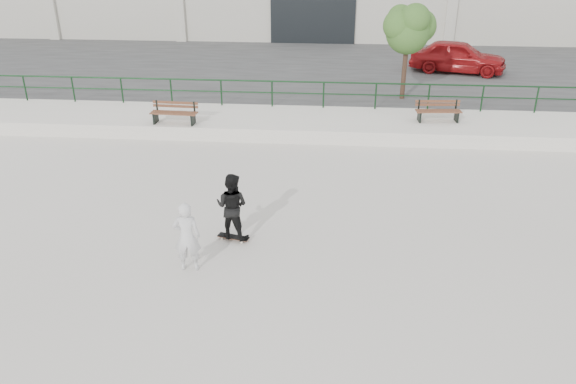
# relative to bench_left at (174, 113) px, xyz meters

# --- Properties ---
(ground) EXTENTS (120.00, 120.00, 0.00)m
(ground) POSITION_rel_bench_left_xyz_m (4.25, -8.46, -0.88)
(ground) COLOR #BBB5AB
(ground) RESTS_ON ground
(ledge) EXTENTS (30.00, 3.00, 0.50)m
(ledge) POSITION_rel_bench_left_xyz_m (4.25, 1.04, -0.63)
(ledge) COLOR silver
(ledge) RESTS_ON ground
(parking_strip) EXTENTS (60.00, 14.00, 0.50)m
(parking_strip) POSITION_rel_bench_left_xyz_m (4.25, 9.54, -0.63)
(parking_strip) COLOR #383838
(parking_strip) RESTS_ON ground
(railing) EXTENTS (28.00, 0.06, 1.03)m
(railing) POSITION_rel_bench_left_xyz_m (4.25, 2.34, 0.36)
(railing) COLOR #133519
(railing) RESTS_ON ledge
(bench_left) EXTENTS (1.69, 0.57, 0.77)m
(bench_left) POSITION_rel_bench_left_xyz_m (0.00, 0.00, 0.00)
(bench_left) COLOR #552E1D
(bench_left) RESTS_ON ledge
(bench_right) EXTENTS (1.65, 0.60, 0.75)m
(bench_right) POSITION_rel_bench_left_xyz_m (9.42, 1.03, -0.01)
(bench_right) COLOR #552E1D
(bench_right) RESTS_ON ledge
(tree) EXTENTS (2.13, 1.90, 3.80)m
(tree) POSITION_rel_bench_left_xyz_m (8.47, 3.92, 2.46)
(tree) COLOR #4C3426
(tree) RESTS_ON parking_strip
(red_car) EXTENTS (4.77, 2.88, 1.52)m
(red_car) POSITION_rel_bench_left_xyz_m (11.50, 8.74, 0.38)
(red_car) COLOR maroon
(red_car) RESTS_ON parking_strip
(skateboard) EXTENTS (0.81, 0.39, 0.09)m
(skateboard) POSITION_rel_bench_left_xyz_m (3.33, -7.17, -0.81)
(skateboard) COLOR black
(skateboard) RESTS_ON ground
(standing_skater) EXTENTS (0.93, 0.80, 1.65)m
(standing_skater) POSITION_rel_bench_left_xyz_m (3.33, -7.17, 0.04)
(standing_skater) COLOR black
(standing_skater) RESTS_ON skateboard
(seated_skater) EXTENTS (0.64, 0.45, 1.64)m
(seated_skater) POSITION_rel_bench_left_xyz_m (2.57, -8.52, -0.06)
(seated_skater) COLOR silver
(seated_skater) RESTS_ON ground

